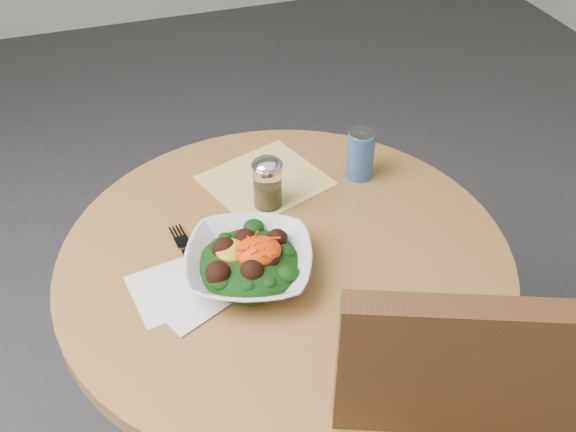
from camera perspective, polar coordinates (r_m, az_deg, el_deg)
name	(u,v)px	position (r m, az deg, el deg)	size (l,w,h in m)	color
table	(286,318)	(1.42, -0.22, -9.08)	(0.90, 0.90, 0.75)	black
cloth_napkin	(265,181)	(1.45, -2.03, 3.16)	(0.25, 0.22, 0.00)	#DA9C0B
paper_napkins	(181,291)	(1.21, -9.49, -6.63)	(0.21, 0.20, 0.00)	silver
salad_bowl	(249,262)	(1.21, -3.48, -4.14)	(0.31, 0.31, 0.09)	silver
fork	(189,256)	(1.27, -8.81, -3.54)	(0.04, 0.21, 0.00)	black
spice_shaker	(267,183)	(1.35, -1.84, 2.94)	(0.07, 0.07, 0.12)	silver
beverage_can	(360,154)	(1.45, 6.46, 5.46)	(0.06, 0.06, 0.12)	navy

